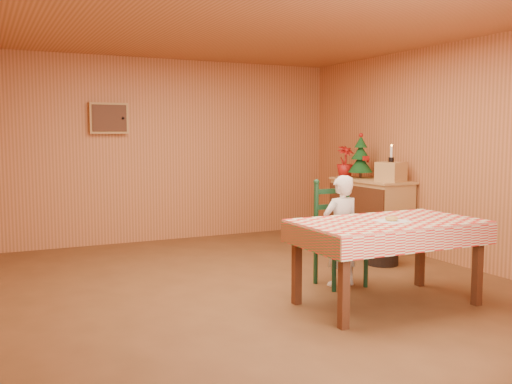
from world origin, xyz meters
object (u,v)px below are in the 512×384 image
at_px(shelf_unit, 370,214).
at_px(christmas_tree, 361,158).
at_px(ladder_chair, 338,236).
at_px(dining_table, 388,229).
at_px(seated_child, 341,231).
at_px(storage_bin, 383,249).
at_px(crate, 391,172).

height_order(shelf_unit, christmas_tree, christmas_tree).
relative_size(ladder_chair, christmas_tree, 1.74).
height_order(dining_table, seated_child, seated_child).
bearing_deg(seated_child, storage_bin, -150.25).
bearing_deg(ladder_chair, dining_table, -90.00).
xyz_separation_m(seated_child, crate, (1.47, 1.04, 0.49)).
bearing_deg(dining_table, crate, 50.37).
bearing_deg(storage_bin, dining_table, -127.15).
bearing_deg(shelf_unit, crate, -88.77).
bearing_deg(seated_child, shelf_unit, -135.33).
bearing_deg(dining_table, christmas_tree, 58.78).
distance_m(shelf_unit, crate, 0.71).
bearing_deg(crate, dining_table, -129.63).
distance_m(ladder_chair, seated_child, 0.08).
xyz_separation_m(dining_table, shelf_unit, (1.46, 2.17, -0.22)).
relative_size(shelf_unit, christmas_tree, 2.00).
distance_m(christmas_tree, storage_bin, 1.61).
distance_m(seated_child, christmas_tree, 2.33).
bearing_deg(dining_table, seated_child, 90.00).
distance_m(shelf_unit, storage_bin, 1.05).
bearing_deg(storage_bin, crate, 44.56).
relative_size(christmas_tree, storage_bin, 1.67).
relative_size(dining_table, shelf_unit, 1.34).
relative_size(crate, christmas_tree, 0.48).
distance_m(dining_table, seated_child, 0.74).
bearing_deg(dining_table, storage_bin, 52.85).
xyz_separation_m(ladder_chair, crate, (1.47, 0.99, 0.55)).
distance_m(ladder_chair, shelf_unit, 2.01).
xyz_separation_m(seated_child, shelf_unit, (1.46, 1.44, -0.10)).
bearing_deg(ladder_chair, crate, 33.87).
bearing_deg(ladder_chair, shelf_unit, 43.51).
distance_m(dining_table, storage_bin, 1.69).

